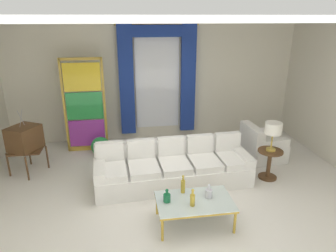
# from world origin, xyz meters

# --- Properties ---
(ground_plane) EXTENTS (16.00, 16.00, 0.00)m
(ground_plane) POSITION_xyz_m (0.00, 0.00, 0.00)
(ground_plane) COLOR white
(wall_rear) EXTENTS (8.00, 0.12, 3.00)m
(wall_rear) POSITION_xyz_m (0.00, 3.06, 1.50)
(wall_rear) COLOR silver
(wall_rear) RESTS_ON ground
(ceiling_slab) EXTENTS (8.00, 7.60, 0.04)m
(ceiling_slab) POSITION_xyz_m (0.00, 0.80, 3.02)
(ceiling_slab) COLOR white
(curtained_window) EXTENTS (2.00, 0.17, 2.70)m
(curtained_window) POSITION_xyz_m (0.07, 2.89, 1.74)
(curtained_window) COLOR white
(curtained_window) RESTS_ON ground
(couch_white_long) EXTENTS (2.96, 1.06, 0.86)m
(couch_white_long) POSITION_xyz_m (0.07, 0.61, 0.31)
(couch_white_long) COLOR white
(couch_white_long) RESTS_ON ground
(coffee_table) EXTENTS (1.16, 0.72, 0.41)m
(coffee_table) POSITION_xyz_m (0.18, -0.69, 0.37)
(coffee_table) COLOR silver
(coffee_table) RESTS_ON ground
(bottle_blue_decanter) EXTENTS (0.11, 0.11, 0.22)m
(bottle_blue_decanter) POSITION_xyz_m (-0.24, -0.66, 0.48)
(bottle_blue_decanter) COLOR #196B3D
(bottle_blue_decanter) RESTS_ON coffee_table
(bottle_crystal_tall) EXTENTS (0.07, 0.07, 0.28)m
(bottle_crystal_tall) POSITION_xyz_m (0.12, -0.82, 0.52)
(bottle_crystal_tall) COLOR gold
(bottle_crystal_tall) RESTS_ON coffee_table
(bottle_amber_squat) EXTENTS (0.07, 0.07, 0.31)m
(bottle_amber_squat) POSITION_xyz_m (0.05, -0.45, 0.53)
(bottle_amber_squat) COLOR gold
(bottle_amber_squat) RESTS_ON coffee_table
(bottle_ruby_flask) EXTENTS (0.11, 0.11, 0.23)m
(bottle_ruby_flask) POSITION_xyz_m (0.41, -0.65, 0.49)
(bottle_ruby_flask) COLOR silver
(bottle_ruby_flask) RESTS_ON coffee_table
(vintage_tv) EXTENTS (0.73, 0.76, 1.35)m
(vintage_tv) POSITION_xyz_m (-2.80, 1.45, 0.73)
(vintage_tv) COLOR brown
(vintage_tv) RESTS_ON ground
(armchair_white) EXTENTS (0.88, 0.87, 0.80)m
(armchair_white) POSITION_xyz_m (2.20, 1.32, 0.29)
(armchair_white) COLOR white
(armchair_white) RESTS_ON ground
(stained_glass_divider) EXTENTS (0.95, 0.05, 2.20)m
(stained_glass_divider) POSITION_xyz_m (-1.69, 2.39, 1.06)
(stained_glass_divider) COLOR gold
(stained_glass_divider) RESTS_ON ground
(peacock_figurine) EXTENTS (0.44, 0.60, 0.50)m
(peacock_figurine) POSITION_xyz_m (-1.38, 1.97, 0.22)
(peacock_figurine) COLOR beige
(peacock_figurine) RESTS_ON ground
(round_side_table) EXTENTS (0.48, 0.48, 0.59)m
(round_side_table) POSITION_xyz_m (1.97, 0.46, 0.36)
(round_side_table) COLOR brown
(round_side_table) RESTS_ON ground
(table_lamp_brass) EXTENTS (0.32, 0.32, 0.57)m
(table_lamp_brass) POSITION_xyz_m (1.97, 0.46, 1.03)
(table_lamp_brass) COLOR #B29338
(table_lamp_brass) RESTS_ON round_side_table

